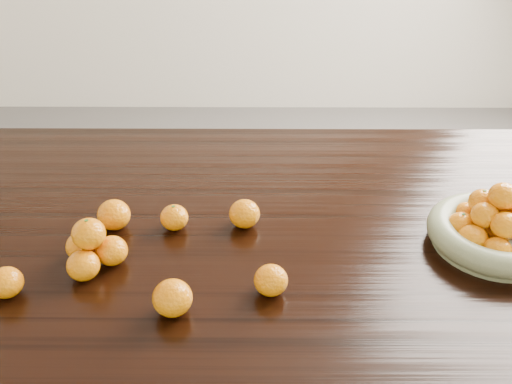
{
  "coord_description": "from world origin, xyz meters",
  "views": [
    {
      "loc": [
        -0.03,
        -1.13,
        1.49
      ],
      "look_at": [
        -0.04,
        -0.02,
        0.83
      ],
      "focal_mm": 40.0,
      "sensor_mm": 36.0,
      "label": 1
    }
  ],
  "objects_px": {
    "fruit_bowl": "(496,230)",
    "loose_orange_0": "(174,218)",
    "dining_table": "(272,247)",
    "orange_pyramid": "(91,249)"
  },
  "relations": [
    {
      "from": "dining_table",
      "to": "fruit_bowl",
      "type": "bearing_deg",
      "value": -12.94
    },
    {
      "from": "dining_table",
      "to": "loose_orange_0",
      "type": "bearing_deg",
      "value": -167.43
    },
    {
      "from": "fruit_bowl",
      "to": "loose_orange_0",
      "type": "bearing_deg",
      "value": 175.1
    },
    {
      "from": "loose_orange_0",
      "to": "dining_table",
      "type": "bearing_deg",
      "value": 12.57
    },
    {
      "from": "dining_table",
      "to": "orange_pyramid",
      "type": "relative_size",
      "value": 15.07
    },
    {
      "from": "dining_table",
      "to": "fruit_bowl",
      "type": "distance_m",
      "value": 0.51
    },
    {
      "from": "orange_pyramid",
      "to": "loose_orange_0",
      "type": "relative_size",
      "value": 2.08
    },
    {
      "from": "fruit_bowl",
      "to": "dining_table",
      "type": "bearing_deg",
      "value": 167.06
    },
    {
      "from": "dining_table",
      "to": "loose_orange_0",
      "type": "height_order",
      "value": "loose_orange_0"
    },
    {
      "from": "dining_table",
      "to": "orange_pyramid",
      "type": "bearing_deg",
      "value": -153.21
    }
  ]
}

